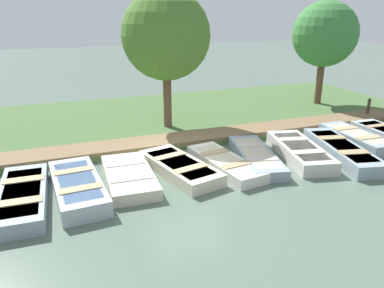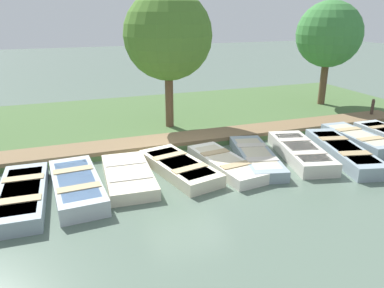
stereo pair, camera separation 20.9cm
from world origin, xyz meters
TOP-DOWN VIEW (x-y plane):
  - ground_plane at (0.00, 0.00)m, footprint 80.00×80.00m
  - shore_bank at (-5.00, 0.00)m, footprint 8.00×24.00m
  - dock_walkway at (-1.59, 0.00)m, footprint 1.14×19.21m
  - rowboat_2 at (1.03, -4.50)m, footprint 3.22×1.17m
  - rowboat_3 at (0.97, -3.23)m, footprint 3.08×1.29m
  - rowboat_4 at (0.72, -1.87)m, footprint 2.78×1.34m
  - rowboat_5 at (0.67, -0.40)m, footprint 3.08×1.75m
  - rowboat_6 at (0.81, 0.94)m, footprint 3.03×1.35m
  - rowboat_7 at (0.68, 2.06)m, footprint 3.30×1.70m
  - rowboat_8 at (0.87, 3.52)m, footprint 3.28×1.78m
  - rowboat_9 at (1.29, 4.78)m, footprint 3.70×1.76m
  - rowboat_10 at (0.53, 6.10)m, footprint 2.87×1.11m
  - mooring_post_far at (-1.71, 8.83)m, footprint 0.13×0.13m
  - park_tree_left at (-3.33, 0.51)m, footprint 3.19×3.19m
  - park_tree_center at (-4.38, 8.36)m, footprint 2.93×2.93m

SIDE VIEW (x-z plane):
  - ground_plane at x=0.00m, z-range 0.00..0.00m
  - shore_bank at x=-5.00m, z-range 0.00..0.16m
  - dock_walkway at x=-1.59m, z-range 0.00..0.29m
  - rowboat_6 at x=0.81m, z-range 0.00..0.33m
  - rowboat_4 at x=0.72m, z-range 0.00..0.34m
  - rowboat_7 at x=0.68m, z-range 0.00..0.34m
  - rowboat_5 at x=0.67m, z-range 0.00..0.37m
  - rowboat_2 at x=1.03m, z-range 0.00..0.39m
  - rowboat_8 at x=0.87m, z-range 0.00..0.43m
  - rowboat_9 at x=1.29m, z-range 0.00..0.43m
  - rowboat_10 at x=0.53m, z-range 0.00..0.43m
  - rowboat_3 at x=0.97m, z-range 0.00..0.43m
  - mooring_post_far at x=-1.71m, z-range 0.00..0.93m
  - park_tree_center at x=-4.38m, z-range 0.93..5.75m
  - park_tree_left at x=-3.33m, z-range 0.95..6.09m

